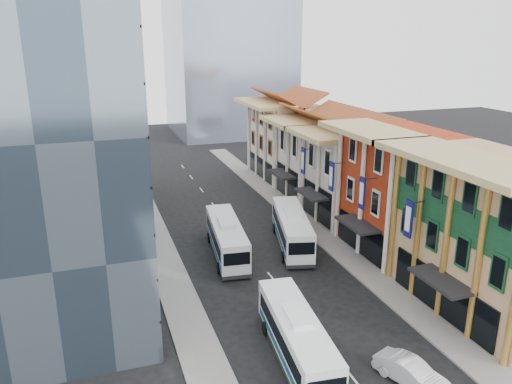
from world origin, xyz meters
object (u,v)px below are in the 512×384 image
object	(u,v)px
bus_left_far	(227,237)
shophouse_tan	(492,236)
bus_left_near	(297,337)
sedan_right	(411,372)
office_tower	(48,111)
bus_right	(292,228)

from	to	relation	value
bus_left_far	shophouse_tan	bearing A→B (deg)	-37.30
shophouse_tan	bus_left_near	xyz separation A→B (m)	(-16.66, -1.59, -4.22)
shophouse_tan	sedan_right	world-z (taller)	shophouse_tan
office_tower	bus_left_far	xyz separation A→B (m)	(14.50, 1.94, -13.15)
bus_left_far	sedan_right	distance (m)	22.64
office_tower	bus_left_near	size ratio (longest dim) A/B	2.70
bus_left_far	bus_right	world-z (taller)	bus_right
shophouse_tan	bus_right	xyz separation A→B (m)	(-9.60, 16.02, -4.10)
bus_left_far	sedan_right	world-z (taller)	bus_left_far
bus_left_far	sedan_right	xyz separation A→B (m)	(5.61, -21.91, -1.08)
office_tower	bus_right	xyz separation A→B (m)	(21.40, 2.02, -13.10)
shophouse_tan	bus_right	size ratio (longest dim) A/B	1.18
shophouse_tan	sedan_right	bearing A→B (deg)	-151.26
sedan_right	shophouse_tan	bearing A→B (deg)	6.64
shophouse_tan	bus_left_near	bearing A→B (deg)	-174.56
shophouse_tan	office_tower	bearing A→B (deg)	155.70
shophouse_tan	bus_left_near	distance (m)	17.26
bus_right	sedan_right	size ratio (longest dim) A/B	2.52
shophouse_tan	bus_right	bearing A→B (deg)	120.93
bus_left_far	bus_right	bearing A→B (deg)	7.41
shophouse_tan	bus_left_far	xyz separation A→B (m)	(-16.50, 15.94, -4.15)
office_tower	bus_right	size ratio (longest dim) A/B	2.53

